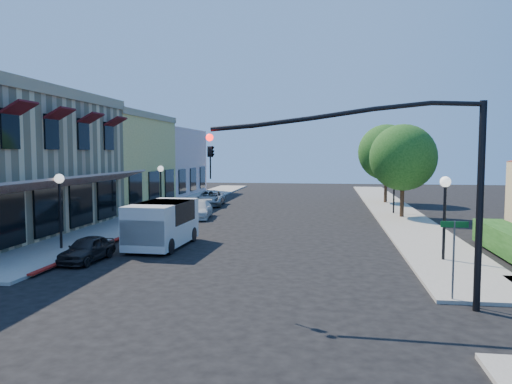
# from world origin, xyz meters

# --- Properties ---
(ground) EXTENTS (120.00, 120.00, 0.00)m
(ground) POSITION_xyz_m (0.00, 0.00, 0.00)
(ground) COLOR black
(ground) RESTS_ON ground
(sidewalk_left) EXTENTS (3.50, 50.00, 0.12)m
(sidewalk_left) POSITION_xyz_m (-8.75, 27.00, 0.06)
(sidewalk_left) COLOR gray
(sidewalk_left) RESTS_ON ground
(sidewalk_right) EXTENTS (3.50, 50.00, 0.12)m
(sidewalk_right) POSITION_xyz_m (8.75, 27.00, 0.06)
(sidewalk_right) COLOR gray
(sidewalk_right) RESTS_ON ground
(curb_red_strip) EXTENTS (0.25, 10.00, 0.06)m
(curb_red_strip) POSITION_xyz_m (-6.90, 8.00, 0.00)
(curb_red_strip) COLOR maroon
(curb_red_strip) RESTS_ON ground
(yellow_stucco_building) EXTENTS (10.00, 12.00, 7.60)m
(yellow_stucco_building) POSITION_xyz_m (-15.50, 26.00, 3.80)
(yellow_stucco_building) COLOR tan
(yellow_stucco_building) RESTS_ON ground
(pink_stucco_building) EXTENTS (10.00, 12.00, 7.00)m
(pink_stucco_building) POSITION_xyz_m (-15.50, 38.00, 3.50)
(pink_stucco_building) COLOR #C79B97
(pink_stucco_building) RESTS_ON ground
(street_tree_a) EXTENTS (4.56, 4.56, 6.48)m
(street_tree_a) POSITION_xyz_m (8.80, 22.00, 4.19)
(street_tree_a) COLOR #332314
(street_tree_a) RESTS_ON ground
(street_tree_b) EXTENTS (4.94, 4.94, 7.02)m
(street_tree_b) POSITION_xyz_m (8.80, 32.00, 4.54)
(street_tree_b) COLOR #332314
(street_tree_b) RESTS_ON ground
(signal_mast_arm) EXTENTS (8.01, 0.39, 6.00)m
(signal_mast_arm) POSITION_xyz_m (5.86, 1.50, 4.09)
(signal_mast_arm) COLOR black
(signal_mast_arm) RESTS_ON ground
(street_name_sign) EXTENTS (0.80, 0.06, 2.50)m
(street_name_sign) POSITION_xyz_m (7.50, 2.20, 1.70)
(street_name_sign) COLOR #595B5E
(street_name_sign) RESTS_ON ground
(lamppost_left_near) EXTENTS (0.44, 0.44, 3.57)m
(lamppost_left_near) POSITION_xyz_m (-8.50, 8.00, 2.74)
(lamppost_left_near) COLOR black
(lamppost_left_near) RESTS_ON ground
(lamppost_left_far) EXTENTS (0.44, 0.44, 3.57)m
(lamppost_left_far) POSITION_xyz_m (-8.50, 22.00, 2.74)
(lamppost_left_far) COLOR black
(lamppost_left_far) RESTS_ON ground
(lamppost_right_near) EXTENTS (0.44, 0.44, 3.57)m
(lamppost_right_near) POSITION_xyz_m (8.50, 8.00, 2.74)
(lamppost_right_near) COLOR black
(lamppost_right_near) RESTS_ON ground
(lamppost_right_far) EXTENTS (0.44, 0.44, 3.57)m
(lamppost_right_far) POSITION_xyz_m (8.50, 24.00, 2.74)
(lamppost_right_far) COLOR black
(lamppost_right_far) RESTS_ON ground
(white_van) EXTENTS (2.33, 4.97, 2.17)m
(white_van) POSITION_xyz_m (-4.14, 9.50, 1.25)
(white_van) COLOR silver
(white_van) RESTS_ON ground
(parked_car_a) EXTENTS (1.42, 3.17, 1.06)m
(parked_car_a) POSITION_xyz_m (-6.20, 6.00, 0.53)
(parked_car_a) COLOR black
(parked_car_a) RESTS_ON ground
(parked_car_b) EXTENTS (1.58, 4.14, 1.35)m
(parked_car_b) POSITION_xyz_m (-6.20, 17.08, 0.67)
(parked_car_b) COLOR #A2A5A7
(parked_car_b) RESTS_ON ground
(parked_car_c) EXTENTS (2.12, 4.29, 1.20)m
(parked_car_c) POSITION_xyz_m (-5.14, 20.00, 0.60)
(parked_car_c) COLOR silver
(parked_car_c) RESTS_ON ground
(parked_car_d) EXTENTS (2.63, 4.89, 1.30)m
(parked_car_d) POSITION_xyz_m (-6.20, 27.98, 0.65)
(parked_car_d) COLOR gray
(parked_car_d) RESTS_ON ground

